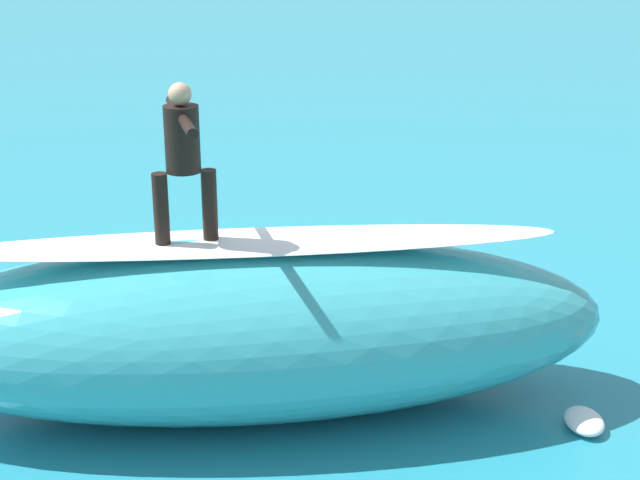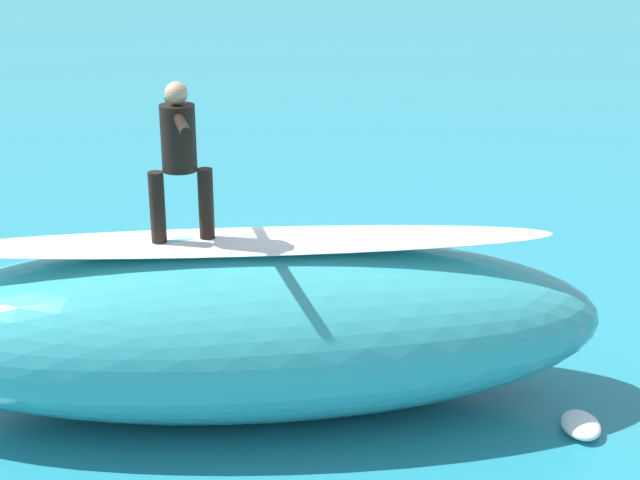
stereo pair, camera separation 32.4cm
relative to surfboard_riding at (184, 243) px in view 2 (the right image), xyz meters
name	(u,v)px [view 2 (the right image)]	position (x,y,z in m)	size (l,w,h in m)	color
ground_plane	(247,322)	(-0.57, -2.26, -1.98)	(120.00, 120.00, 0.00)	teal
wave_crest	(247,327)	(-0.65, -0.02, -1.01)	(7.96, 2.57, 1.94)	teal
wave_foam_lip	(245,242)	(-0.65, -0.02, 0.00)	(6.76, 0.90, 0.08)	white
surfboard_riding	(184,243)	(0.00, 0.00, 0.00)	(1.91, 0.51, 0.08)	#33B2D1
surfer_riding	(179,150)	(0.00, 0.00, 1.03)	(0.67, 1.60, 1.70)	black
surfboard_paddling	(422,298)	(-3.05, -2.88, -1.94)	(2.29, 0.50, 0.08)	#E0563D
surfer_paddling	(428,284)	(-3.15, -2.96, -1.77)	(1.41, 1.24, 0.30)	black
foam_patch_near	(581,425)	(-4.25, 0.75, -1.89)	(0.59, 0.41, 0.18)	white
foam_patch_mid	(52,372)	(1.74, -0.83, -1.94)	(1.09, 0.66, 0.09)	white
foam_patch_far	(136,289)	(1.07, -3.31, -1.92)	(1.05, 0.84, 0.14)	white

